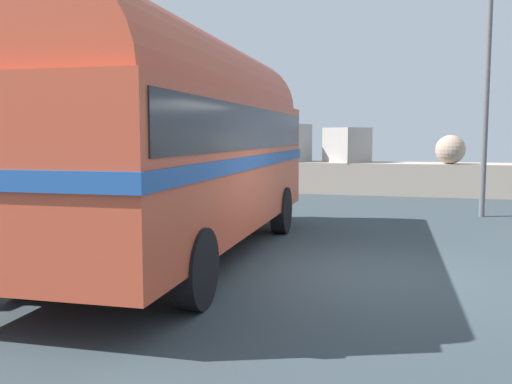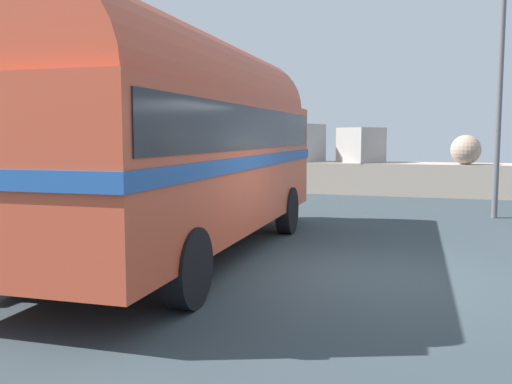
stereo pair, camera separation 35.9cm
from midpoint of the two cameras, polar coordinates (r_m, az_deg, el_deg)
The scene contains 4 objects.
ground at distance 8.28m, azimuth 10.56°, elevation -8.47°, with size 32.00×26.00×0.02m.
breakwater at distance 19.85m, azimuth 12.24°, elevation 2.04°, with size 31.36×2.18×2.47m.
vintage_coach at distance 9.21m, azimuth -8.42°, elevation 5.83°, with size 2.66×8.65×3.70m.
lamp_post at distance 14.71m, azimuth 21.88°, elevation 10.03°, with size 0.44×1.14×5.65m.
Camera 1 is at (0.43, -8.05, 2.04)m, focal length 39.07 mm.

